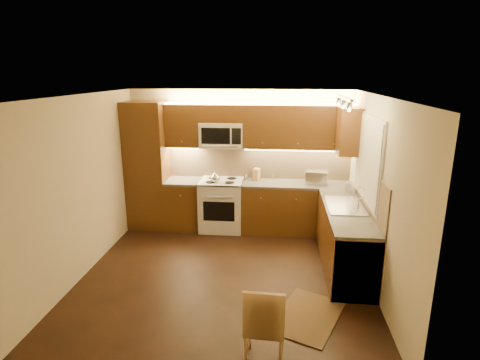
# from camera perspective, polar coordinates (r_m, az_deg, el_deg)

# --- Properties ---
(floor) EXTENTS (4.00, 4.00, 0.01)m
(floor) POSITION_cam_1_polar(r_m,az_deg,el_deg) (5.74, -2.10, -13.57)
(floor) COLOR black
(floor) RESTS_ON ground
(ceiling) EXTENTS (4.00, 4.00, 0.01)m
(ceiling) POSITION_cam_1_polar(r_m,az_deg,el_deg) (5.03, -2.38, 12.20)
(ceiling) COLOR beige
(ceiling) RESTS_ON ground
(wall_back) EXTENTS (4.00, 0.01, 2.50)m
(wall_back) POSITION_cam_1_polar(r_m,az_deg,el_deg) (7.17, -0.03, 3.11)
(wall_back) COLOR #BFB08C
(wall_back) RESTS_ON ground
(wall_front) EXTENTS (4.00, 0.01, 2.50)m
(wall_front) POSITION_cam_1_polar(r_m,az_deg,el_deg) (3.42, -6.94, -11.36)
(wall_front) COLOR #BFB08C
(wall_front) RESTS_ON ground
(wall_left) EXTENTS (0.01, 4.00, 2.50)m
(wall_left) POSITION_cam_1_polar(r_m,az_deg,el_deg) (5.86, -21.98, -0.86)
(wall_left) COLOR #BFB08C
(wall_left) RESTS_ON ground
(wall_right) EXTENTS (0.01, 4.00, 2.50)m
(wall_right) POSITION_cam_1_polar(r_m,az_deg,el_deg) (5.36, 19.47, -2.09)
(wall_right) COLOR #BFB08C
(wall_right) RESTS_ON ground
(pantry) EXTENTS (0.70, 0.60, 2.30)m
(pantry) POSITION_cam_1_polar(r_m,az_deg,el_deg) (7.26, -13.35, 2.03)
(pantry) COLOR #43260E
(pantry) RESTS_ON floor
(base_cab_back_left) EXTENTS (0.62, 0.60, 0.86)m
(base_cab_back_left) POSITION_cam_1_polar(r_m,az_deg,el_deg) (7.27, -8.07, -3.58)
(base_cab_back_left) COLOR #43260E
(base_cab_back_left) RESTS_ON floor
(counter_back_left) EXTENTS (0.62, 0.60, 0.04)m
(counter_back_left) POSITION_cam_1_polar(r_m,az_deg,el_deg) (7.14, -8.20, -0.17)
(counter_back_left) COLOR #383633
(counter_back_left) RESTS_ON base_cab_back_left
(base_cab_back_right) EXTENTS (1.92, 0.60, 0.86)m
(base_cab_back_right) POSITION_cam_1_polar(r_m,az_deg,el_deg) (7.08, 8.15, -4.12)
(base_cab_back_right) COLOR #43260E
(base_cab_back_right) RESTS_ON floor
(counter_back_right) EXTENTS (1.92, 0.60, 0.04)m
(counter_back_right) POSITION_cam_1_polar(r_m,az_deg,el_deg) (6.94, 8.29, -0.62)
(counter_back_right) COLOR #383633
(counter_back_right) RESTS_ON base_cab_back_right
(base_cab_right) EXTENTS (0.60, 2.00, 0.86)m
(base_cab_right) POSITION_cam_1_polar(r_m,az_deg,el_deg) (5.95, 15.05, -8.43)
(base_cab_right) COLOR #43260E
(base_cab_right) RESTS_ON floor
(counter_right) EXTENTS (0.60, 2.00, 0.04)m
(counter_right) POSITION_cam_1_polar(r_m,az_deg,el_deg) (5.78, 15.36, -4.34)
(counter_right) COLOR #383633
(counter_right) RESTS_ON base_cab_right
(dishwasher) EXTENTS (0.58, 0.60, 0.84)m
(dishwasher) POSITION_cam_1_polar(r_m,az_deg,el_deg) (5.32, 16.22, -11.46)
(dishwasher) COLOR silver
(dishwasher) RESTS_ON floor
(backsplash_back) EXTENTS (3.30, 0.02, 0.60)m
(backsplash_back) POSITION_cam_1_polar(r_m,az_deg,el_deg) (7.15, 2.76, 2.64)
(backsplash_back) COLOR tan
(backsplash_back) RESTS_ON wall_back
(backsplash_right) EXTENTS (0.02, 2.00, 0.60)m
(backsplash_right) POSITION_cam_1_polar(r_m,az_deg,el_deg) (5.74, 18.43, -1.37)
(backsplash_right) COLOR tan
(backsplash_right) RESTS_ON wall_right
(upper_cab_back_left) EXTENTS (0.62, 0.35, 0.75)m
(upper_cab_back_left) POSITION_cam_1_polar(r_m,az_deg,el_deg) (7.06, -8.27, 7.91)
(upper_cab_back_left) COLOR #43260E
(upper_cab_back_left) RESTS_ON wall_back
(upper_cab_back_right) EXTENTS (1.92, 0.35, 0.75)m
(upper_cab_back_right) POSITION_cam_1_polar(r_m,az_deg,el_deg) (6.86, 8.57, 7.68)
(upper_cab_back_right) COLOR #43260E
(upper_cab_back_right) RESTS_ON wall_back
(upper_cab_bridge) EXTENTS (0.76, 0.35, 0.31)m
(upper_cab_bridge) POSITION_cam_1_polar(r_m,az_deg,el_deg) (6.90, -2.70, 9.71)
(upper_cab_bridge) COLOR #43260E
(upper_cab_bridge) RESTS_ON wall_back
(upper_cab_right_corner) EXTENTS (0.35, 0.50, 0.75)m
(upper_cab_right_corner) POSITION_cam_1_polar(r_m,az_deg,el_deg) (6.53, 15.68, 6.89)
(upper_cab_right_corner) COLOR #43260E
(upper_cab_right_corner) RESTS_ON wall_right
(stove) EXTENTS (0.76, 0.65, 0.92)m
(stove) POSITION_cam_1_polar(r_m,az_deg,el_deg) (7.11, -2.71, -3.63)
(stove) COLOR silver
(stove) RESTS_ON floor
(microwave) EXTENTS (0.76, 0.38, 0.44)m
(microwave) POSITION_cam_1_polar(r_m,az_deg,el_deg) (6.94, -2.67, 6.62)
(microwave) COLOR silver
(microwave) RESTS_ON wall_back
(window_frame) EXTENTS (0.03, 1.44, 1.24)m
(window_frame) POSITION_cam_1_polar(r_m,az_deg,el_deg) (5.79, 18.41, 2.85)
(window_frame) COLOR silver
(window_frame) RESTS_ON wall_right
(window_blinds) EXTENTS (0.02, 1.36, 1.16)m
(window_blinds) POSITION_cam_1_polar(r_m,az_deg,el_deg) (5.78, 18.22, 2.86)
(window_blinds) COLOR silver
(window_blinds) RESTS_ON wall_right
(sink) EXTENTS (0.52, 0.86, 0.15)m
(sink) POSITION_cam_1_polar(r_m,az_deg,el_deg) (5.89, 15.19, -2.98)
(sink) COLOR silver
(sink) RESTS_ON counter_right
(faucet) EXTENTS (0.20, 0.04, 0.30)m
(faucet) POSITION_cam_1_polar(r_m,az_deg,el_deg) (5.90, 16.97, -2.32)
(faucet) COLOR silver
(faucet) RESTS_ON counter_right
(track_light_bar) EXTENTS (0.04, 1.20, 0.03)m
(track_light_bar) POSITION_cam_1_polar(r_m,az_deg,el_deg) (5.44, 14.97, 11.54)
(track_light_bar) COLOR silver
(track_light_bar) RESTS_ON ceiling
(kettle) EXTENTS (0.19, 0.19, 0.20)m
(kettle) POSITION_cam_1_polar(r_m,az_deg,el_deg) (6.83, -3.66, 0.44)
(kettle) COLOR silver
(kettle) RESTS_ON stove
(toaster_oven) EXTENTS (0.41, 0.33, 0.22)m
(toaster_oven) POSITION_cam_1_polar(r_m,az_deg,el_deg) (6.96, 11.15, 0.42)
(toaster_oven) COLOR silver
(toaster_oven) RESTS_ON counter_back_right
(knife_block) EXTENTS (0.13, 0.18, 0.21)m
(knife_block) POSITION_cam_1_polar(r_m,az_deg,el_deg) (7.05, 2.43, 0.85)
(knife_block) COLOR #A66E4B
(knife_block) RESTS_ON counter_back_right
(spice_jar_a) EXTENTS (0.05, 0.05, 0.09)m
(spice_jar_a) POSITION_cam_1_polar(r_m,az_deg,el_deg) (7.08, 0.97, 0.40)
(spice_jar_a) COLOR silver
(spice_jar_a) RESTS_ON counter_back_right
(spice_jar_b) EXTENTS (0.04, 0.04, 0.10)m
(spice_jar_b) POSITION_cam_1_polar(r_m,az_deg,el_deg) (7.10, 0.99, 0.48)
(spice_jar_b) COLOR brown
(spice_jar_b) RESTS_ON counter_back_right
(spice_jar_c) EXTENTS (0.05, 0.05, 0.11)m
(spice_jar_c) POSITION_cam_1_polar(r_m,az_deg,el_deg) (7.10, 0.99, 0.52)
(spice_jar_c) COLOR silver
(spice_jar_c) RESTS_ON counter_back_right
(spice_jar_d) EXTENTS (0.04, 0.04, 0.09)m
(spice_jar_d) POSITION_cam_1_polar(r_m,az_deg,el_deg) (7.15, 4.84, 0.51)
(spice_jar_d) COLOR olive
(spice_jar_d) RESTS_ON counter_back_right
(soap_bottle) EXTENTS (0.12, 0.12, 0.21)m
(soap_bottle) POSITION_cam_1_polar(r_m,az_deg,el_deg) (6.63, 15.67, -0.69)
(soap_bottle) COLOR silver
(soap_bottle) RESTS_ON counter_right
(rug) EXTENTS (1.01, 1.18, 0.01)m
(rug) POSITION_cam_1_polar(r_m,az_deg,el_deg) (4.94, 9.85, -18.98)
(rug) COLOR black
(rug) RESTS_ON floor
(dining_chair) EXTENTS (0.40, 0.40, 0.88)m
(dining_chair) POSITION_cam_1_polar(r_m,az_deg,el_deg) (4.02, 3.65, -20.23)
(dining_chair) COLOR #A66E4B
(dining_chair) RESTS_ON floor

